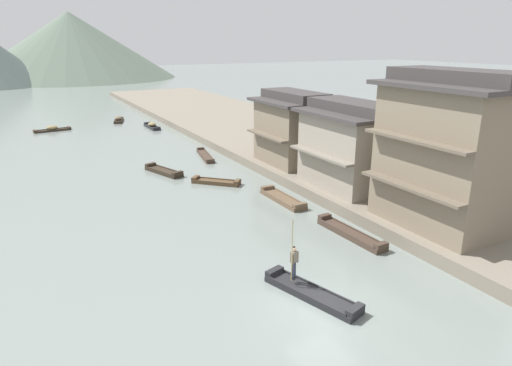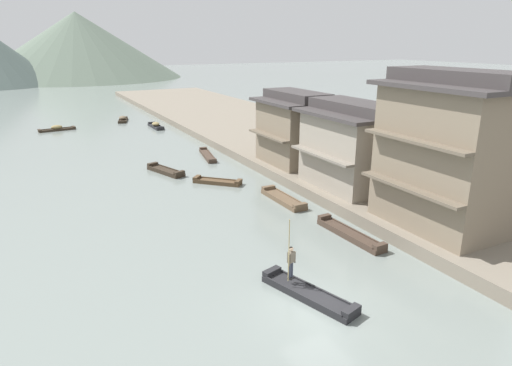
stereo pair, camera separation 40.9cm
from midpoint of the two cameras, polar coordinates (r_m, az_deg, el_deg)
ground_plane at (r=20.10m, az=8.61°, el=-15.46°), size 400.00×400.00×0.00m
riverbank_right at (r=51.93m, az=4.01°, el=5.91°), size 18.00×110.00×0.77m
boat_foreground_poled at (r=20.67m, az=7.27°, el=-13.85°), size 2.42×4.95×0.51m
boatman_person at (r=20.58m, az=5.04°, el=-9.61°), size 0.53×0.37×3.04m
boat_moored_nearest at (r=35.93m, az=-4.62°, el=0.17°), size 3.49×3.44×0.45m
boat_moored_second at (r=60.80m, az=-12.47°, el=7.15°), size 1.13×4.45×0.75m
boat_moored_third at (r=44.38m, az=-5.92°, el=3.50°), size 1.78×5.34×0.42m
boat_moored_far at (r=39.46m, az=-11.15°, el=1.52°), size 2.36×4.38×0.53m
boat_midriver_drifting at (r=31.94m, az=3.87°, el=-2.05°), size 1.17×4.69×0.52m
boat_midriver_upstream at (r=67.04m, az=-16.44°, el=7.81°), size 2.14×4.17×0.75m
boat_upstream_distant at (r=26.78m, az=12.32°, el=-6.41°), size 1.13×5.19×0.55m
boat_crossing_west at (r=62.73m, az=-23.88°, el=6.36°), size 4.51×1.58×0.71m
house_waterfront_nearest at (r=27.07m, az=23.83°, el=3.65°), size 6.14×7.72×8.74m
house_waterfront_second at (r=32.93m, az=12.60°, el=4.68°), size 6.08×7.44×6.14m
house_waterfront_tall at (r=38.83m, az=5.37°, el=6.97°), size 5.85×6.78×6.14m
hill_far_centre at (r=151.96m, az=-21.67°, el=16.01°), size 60.88×60.88×19.36m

